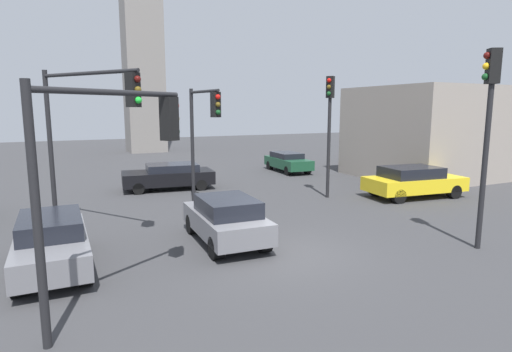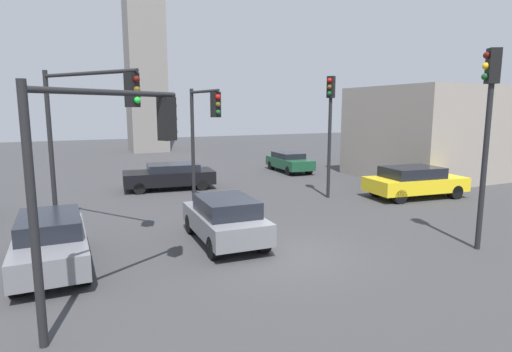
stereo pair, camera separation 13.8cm
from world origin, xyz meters
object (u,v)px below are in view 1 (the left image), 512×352
Objects in this scene: traffic_light_0 at (87,116)px; traffic_light_1 at (488,114)px; car_3 at (169,176)px; traffic_light_4 at (329,115)px; car_2 at (226,219)px; traffic_light_3 at (115,149)px; car_4 at (288,161)px; traffic_light_2 at (203,123)px; car_5 at (51,242)px; car_0 at (413,181)px.

traffic_light_1 is at bearing 24.90° from traffic_light_0.
traffic_light_1 is 1.22× the size of car_3.
traffic_light_4 reaches higher than car_2.
traffic_light_3 is 1.10× the size of car_4.
traffic_light_0 reaches higher than car_2.
traffic_light_2 is 9.40m from traffic_light_3.
traffic_light_4 is 1.17× the size of car_3.
traffic_light_2 is at bearing 83.25° from traffic_light_0.
car_5 is (-5.04, -0.04, -0.03)m from car_2.
traffic_light_1 reaches higher than car_4.
car_5 is at bearing -58.38° from traffic_light_2.
traffic_light_0 is 5.55m from car_2.
car_4 is (13.32, 10.14, -3.34)m from traffic_light_0.
traffic_light_2 is 10.54m from car_0.
car_2 reaches higher than car_4.
traffic_light_0 reaches higher than traffic_light_2.
traffic_light_3 is (-4.63, -8.18, -0.21)m from traffic_light_2.
traffic_light_1 is 8.23m from traffic_light_4.
traffic_light_0 is at bearing 153.26° from car_5.
car_4 is (8.57, 7.65, -2.96)m from traffic_light_2.
traffic_light_4 is 8.84m from car_2.
traffic_light_4 reaches higher than car_5.
traffic_light_3 is 4.44m from car_5.
traffic_light_3 is 15.88m from car_0.
traffic_light_1 is at bearing -6.01° from car_4.
traffic_light_2 reaches higher than car_3.
traffic_light_2 is at bearing -40.59° from traffic_light_4.
car_2 is (3.81, -2.39, -3.26)m from traffic_light_0.
traffic_light_4 is at bearing 65.73° from traffic_light_0.
traffic_light_4 reaches higher than car_4.
car_3 is at bearing 114.83° from traffic_light_0.
car_2 reaches higher than car_3.
traffic_light_2 reaches higher than car_4.
traffic_light_0 is 1.29× the size of car_4.
car_2 is (-10.82, -2.59, -0.01)m from car_0.
car_0 is at bearing 119.98° from traffic_light_4.
car_4 is at bearing -34.48° from car_2.
car_5 is at bearing 66.82° from car_3.
traffic_light_4 is at bearing 110.13° from car_5.
traffic_light_0 is 0.96× the size of traffic_light_4.
traffic_light_0 is at bearing -25.22° from traffic_light_4.
car_5 is (-5.65, -9.86, 0.02)m from car_3.
car_5 is (-15.86, -2.63, -0.04)m from car_0.
car_0 is 1.00× the size of car_3.
traffic_light_1 is 1.26× the size of traffic_light_3.
traffic_light_4 is 9.03m from car_3.
car_2 is at bearing 9.95° from traffic_light_3.
car_5 is at bearing 11.48° from traffic_light_1.
traffic_light_0 is 9.25m from car_3.
traffic_light_2 is at bearing 100.51° from car_3.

